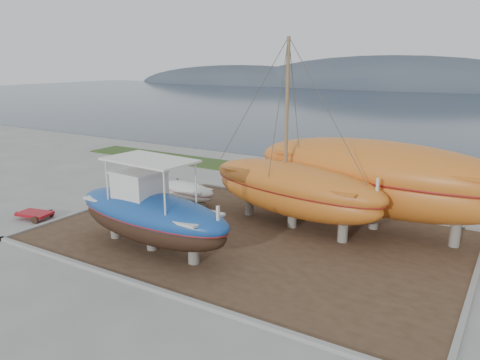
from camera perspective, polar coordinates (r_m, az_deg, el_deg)
The scene contains 10 objects.
ground at distance 18.12m, azimuth -5.38°, elevation -10.87°, with size 140.00×140.00×0.00m, color gray.
dirt_patch at distance 21.16m, azimuth 1.19°, elevation -6.89°, with size 18.00×12.00×0.06m, color #422D1E.
curb_frame at distance 21.14m, azimuth 1.19°, elevation -6.78°, with size 18.60×12.60×0.15m, color gray, non-canonical shape.
grass_strip at distance 31.15m, azimuth 12.02°, elevation -0.16°, with size 44.00×3.00×0.08m, color #284219.
sea at distance 83.94m, azimuth 25.01°, elevation 7.84°, with size 260.00×100.00×0.04m, color #1D2A3A, non-canonical shape.
blue_caique at distance 19.41m, azimuth -10.89°, elevation -3.02°, with size 8.01×2.50×3.86m, color #174592, non-canonical shape.
white_dinghy at distance 25.73m, azimuth -6.41°, elevation -1.66°, with size 3.76×1.41×1.13m, color silver, non-canonical shape.
orange_sailboat at distance 21.28m, azimuth 6.68°, elevation 5.32°, with size 9.38×2.77×8.65m, color #C2631D, non-canonical shape.
orange_bare_hull at distance 22.31m, azimuth 16.27°, elevation -0.80°, with size 12.33×3.70×4.04m, color #C2631D, non-canonical shape.
red_trailer at distance 25.58m, azimuth -23.72°, elevation -3.99°, with size 2.43×1.21×0.34m, color #A9131C, non-canonical shape.
Camera 1 is at (9.99, -12.98, 7.73)m, focal length 35.00 mm.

